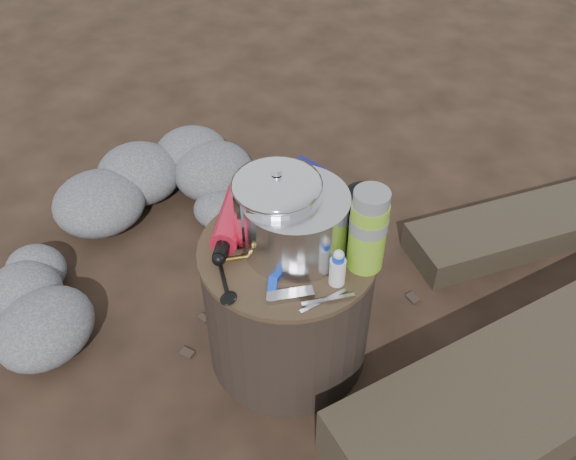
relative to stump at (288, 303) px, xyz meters
The scene contains 16 objects.
ground 0.21m from the stump, ahead, with size 60.00×60.00×0.00m, color black.
stump is the anchor object (origin of this frame).
rock_ring 0.69m from the stump, 169.75° to the left, with size 0.47×1.02×0.20m, color #545559, non-canonical shape.
log_small 1.16m from the stump, 56.98° to the left, with size 0.23×1.23×0.10m, color #332B1F.
foil_windscreen 0.29m from the stump, 58.94° to the left, with size 0.26×0.26×0.16m, color silver.
camping_pot 0.32m from the stump, 158.05° to the left, with size 0.21×0.21×0.21m, color white.
fuel_bottle 0.29m from the stump, behind, with size 0.07×0.28×0.07m, color red, non-canonical shape.
thermos 0.37m from the stump, 13.30° to the left, with size 0.09×0.09×0.22m, color #7BB425.
travel_mug 0.34m from the stump, 44.42° to the left, with size 0.09×0.09×0.13m, color black.
stuff_sack 0.33m from the stump, 116.76° to the left, with size 0.17×0.14×0.12m, color #CA8900.
food_pouch 0.33m from the stump, 100.01° to the left, with size 0.10×0.02×0.13m, color #11114E.
lighter 0.26m from the stump, 76.65° to the right, with size 0.02×0.08×0.01m, color blue.
multitool 0.27m from the stump, 59.36° to the right, with size 0.03×0.11×0.02m, color silver.
pot_grabber 0.29m from the stump, 36.44° to the right, with size 0.03×0.13×0.01m, color silver, non-canonical shape.
spork 0.28m from the stump, 117.14° to the right, with size 0.03×0.14×0.01m, color black, non-canonical shape.
squeeze_bottle 0.30m from the stump, 15.75° to the right, with size 0.04×0.04×0.09m, color silver.
Camera 1 is at (0.52, -0.96, 1.49)m, focal length 38.31 mm.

